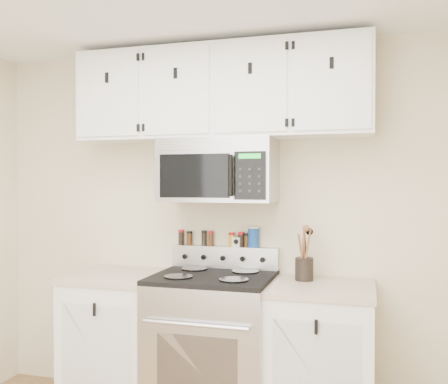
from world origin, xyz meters
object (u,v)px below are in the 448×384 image
range (213,346)px  microwave (219,170)px  utensil_crock (304,267)px  salt_canister (254,237)px

range → microwave: microwave is taller
utensil_crock → range: bearing=-167.3°
range → utensil_crock: bearing=12.7°
utensil_crock → salt_canister: utensil_crock is taller
range → utensil_crock: (0.57, 0.13, 0.52)m
microwave → utensil_crock: bearing=0.2°
range → salt_canister: salt_canister is taller
utensil_crock → salt_canister: 0.43m
microwave → utensil_crock: (0.57, 0.00, -0.62)m
microwave → salt_canister: 0.53m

